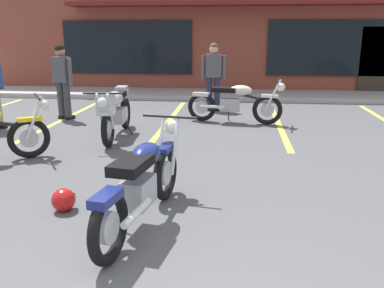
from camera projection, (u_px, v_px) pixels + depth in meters
ground_plane at (212, 179)px, 5.49m from camera, size 80.00×80.00×0.00m
sidewalk_kerb at (228, 95)px, 12.52m from camera, size 22.00×1.80×0.14m
brick_storefront_building at (231, 36)px, 15.67m from camera, size 16.72×6.61×3.57m
painted_stall_lines at (223, 121)px, 9.09m from camera, size 12.23×4.80×0.01m
motorcycle_foreground_classic at (142, 182)px, 4.08m from camera, size 0.74×2.10×0.98m
motorcycle_red_sportbike at (115, 111)px, 7.48m from camera, size 0.66×2.11×0.98m
motorcycle_black_cruiser at (235, 102)px, 8.82m from camera, size 2.10×0.73×0.98m
person_in_black_shirt at (213, 73)px, 10.16m from camera, size 0.60×0.29×1.68m
person_by_back_row at (62, 77)px, 9.09m from camera, size 0.59×0.38×1.68m
helmet_on_pavement at (64, 200)px, 4.48m from camera, size 0.26×0.26×0.26m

